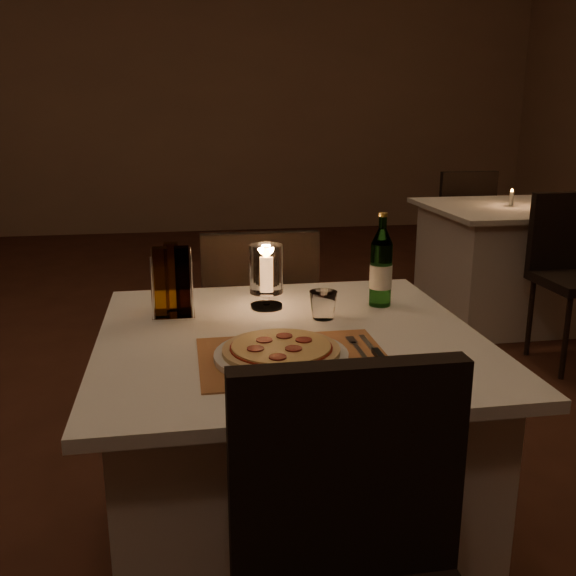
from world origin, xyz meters
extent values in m
cube|color=#492317|center=(0.00, 0.00, -0.01)|extent=(8.00, 10.00, 0.02)
cube|color=#967357|center=(0.00, 5.01, 1.50)|extent=(8.00, 0.02, 3.00)
cube|color=white|center=(0.25, -0.69, 0.35)|extent=(0.88, 0.88, 0.71)
cube|color=white|center=(0.25, -0.69, 0.72)|extent=(1.00, 1.00, 0.03)
cube|color=black|center=(0.25, -1.31, 0.69)|extent=(0.42, 0.05, 0.42)
cube|color=black|center=(0.25, 0.11, 0.46)|extent=(0.42, 0.42, 0.05)
cube|color=black|center=(0.25, -0.08, 0.69)|extent=(0.42, 0.05, 0.42)
cylinder|color=black|center=(0.42, 0.28, 0.22)|extent=(0.03, 0.03, 0.44)
cylinder|color=black|center=(0.08, 0.28, 0.22)|extent=(0.03, 0.03, 0.44)
cylinder|color=black|center=(0.42, -0.06, 0.22)|extent=(0.03, 0.03, 0.44)
cylinder|color=black|center=(0.08, -0.06, 0.22)|extent=(0.03, 0.03, 0.44)
cube|color=#AB693B|center=(0.23, -0.87, 0.74)|extent=(0.45, 0.34, 0.00)
cylinder|color=white|center=(0.20, -0.87, 0.75)|extent=(0.32, 0.32, 0.01)
cylinder|color=#D8B77F|center=(0.20, -0.87, 0.76)|extent=(0.28, 0.28, 0.01)
cylinder|color=maroon|center=(0.20, -0.87, 0.77)|extent=(0.24, 0.24, 0.00)
cylinder|color=#EACC7F|center=(0.20, -0.87, 0.77)|extent=(0.24, 0.24, 0.00)
cylinder|color=maroon|center=(0.26, -0.85, 0.78)|extent=(0.04, 0.04, 0.00)
cylinder|color=maroon|center=(0.22, -0.82, 0.78)|extent=(0.04, 0.04, 0.00)
cylinder|color=maroon|center=(0.16, -0.84, 0.78)|extent=(0.04, 0.04, 0.00)
cylinder|color=maroon|center=(0.14, -0.89, 0.78)|extent=(0.04, 0.04, 0.00)
cylinder|color=maroon|center=(0.18, -0.95, 0.78)|extent=(0.04, 0.04, 0.00)
cylinder|color=maroon|center=(0.22, -0.91, 0.78)|extent=(0.04, 0.04, 0.00)
cube|color=silver|center=(0.40, -0.87, 0.75)|extent=(0.01, 0.14, 0.00)
cube|color=silver|center=(0.40, -0.79, 0.75)|extent=(0.02, 0.05, 0.00)
cube|color=black|center=(0.43, -0.92, 0.75)|extent=(0.02, 0.10, 0.01)
cube|color=silver|center=(0.43, -0.81, 0.75)|extent=(0.01, 0.12, 0.00)
cylinder|color=#5A9D54|center=(0.57, -0.48, 0.84)|extent=(0.07, 0.07, 0.19)
cylinder|color=#5A9D54|center=(0.57, -0.48, 0.99)|extent=(0.02, 0.02, 0.04)
cylinder|color=gold|center=(0.57, -0.48, 1.02)|extent=(0.03, 0.03, 0.01)
cylinder|color=silver|center=(0.57, -0.48, 0.83)|extent=(0.07, 0.07, 0.07)
cylinder|color=white|center=(0.22, -0.45, 0.74)|extent=(0.10, 0.10, 0.01)
cylinder|color=white|center=(0.22, -0.45, 0.77)|extent=(0.02, 0.02, 0.04)
cylinder|color=white|center=(0.22, -0.45, 0.86)|extent=(0.10, 0.10, 0.14)
cylinder|color=white|center=(0.22, -0.45, 0.85)|extent=(0.03, 0.03, 0.11)
ellipsoid|color=orange|center=(0.22, -0.45, 0.91)|extent=(0.02, 0.02, 0.03)
cube|color=white|center=(-0.05, -0.48, 0.74)|extent=(0.12, 0.12, 0.01)
cylinder|color=white|center=(-0.11, -0.53, 0.84)|extent=(0.01, 0.01, 0.18)
cylinder|color=white|center=(0.00, -0.53, 0.84)|extent=(0.01, 0.01, 0.18)
cylinder|color=white|center=(-0.11, -0.42, 0.84)|extent=(0.01, 0.01, 0.18)
cylinder|color=white|center=(0.00, -0.42, 0.84)|extent=(0.01, 0.01, 0.18)
cube|color=#BF8C33|center=(-0.08, -0.51, 0.85)|extent=(0.04, 0.04, 0.20)
cube|color=#3F1E14|center=(-0.02, -0.51, 0.85)|extent=(0.04, 0.04, 0.20)
cube|color=#BF8C33|center=(-0.05, -0.45, 0.85)|extent=(0.04, 0.04, 0.20)
cube|color=white|center=(2.02, 1.44, 0.35)|extent=(0.88, 0.88, 0.71)
cube|color=white|center=(2.02, 1.44, 0.72)|extent=(1.00, 1.00, 0.03)
cube|color=black|center=(2.02, 0.82, 0.69)|extent=(0.42, 0.05, 0.42)
cylinder|color=black|center=(1.85, 0.47, 0.22)|extent=(0.03, 0.03, 0.44)
cylinder|color=black|center=(1.85, 0.81, 0.22)|extent=(0.03, 0.03, 0.44)
cube|color=black|center=(2.02, 2.24, 0.46)|extent=(0.42, 0.42, 0.05)
cube|color=black|center=(2.02, 2.05, 0.69)|extent=(0.42, 0.05, 0.42)
cylinder|color=black|center=(2.19, 2.41, 0.22)|extent=(0.03, 0.03, 0.44)
cylinder|color=black|center=(1.85, 2.41, 0.22)|extent=(0.03, 0.03, 0.44)
cylinder|color=black|center=(2.19, 2.07, 0.22)|extent=(0.03, 0.03, 0.44)
cylinder|color=black|center=(1.85, 2.07, 0.22)|extent=(0.03, 0.03, 0.44)
cylinder|color=white|center=(2.02, 1.44, 0.79)|extent=(0.03, 0.03, 0.09)
ellipsoid|color=orange|center=(2.02, 1.44, 0.84)|extent=(0.01, 0.01, 0.02)
camera|label=1|loc=(-0.02, -2.28, 1.31)|focal=40.00mm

